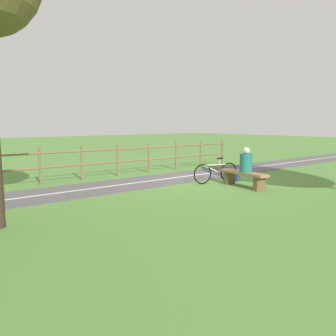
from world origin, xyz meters
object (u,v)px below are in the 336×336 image
object	(u,v)px
bench	(244,176)
backpack	(234,175)
bicycle	(216,172)
person_seated	(246,162)

from	to	relation	value
bench	backpack	world-z (taller)	bench
bench	backpack	distance (m)	1.16
bench	bicycle	distance (m)	1.05
bicycle	backpack	distance (m)	0.84
bench	backpack	xyz separation A→B (m)	(0.92, -0.71, -0.12)
bench	bicycle	bearing A→B (deg)	14.29
bicycle	person_seated	bearing A→B (deg)	110.40
bench	bicycle	world-z (taller)	bicycle
bicycle	backpack	bearing A→B (deg)	-173.08
bicycle	bench	bearing A→B (deg)	111.45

